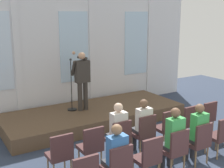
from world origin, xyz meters
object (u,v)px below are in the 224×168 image
object	(u,v)px
mic_stand	(72,99)
chair_r0_c6	(206,116)
chair_r1_c4	(199,141)
audience_r1_c4	(197,130)
chair_r0_c4	(167,126)
chair_r0_c1	(91,145)
chair_r1_c3	(175,148)
chair_r1_c5	(221,134)
chair_r0_c2	(119,138)
audience_r1_c3	(173,136)
speaker	(82,77)
chair_r0_c0	(60,153)
audience_r0_c3	(142,123)
chair_r0_c5	(188,121)
audience_r1_c1	(116,154)
chair_r1_c2	(148,156)
chair_r1_c1	(118,166)
audience_r0_c2	(117,128)
chair_r0_c3	(144,131)

from	to	relation	value
mic_stand	chair_r0_c6	distance (m)	3.85
chair_r1_c4	audience_r1_c4	bearing A→B (deg)	90.00
chair_r0_c4	chair_r0_c6	distance (m)	1.38
mic_stand	audience_r1_c4	xyz separation A→B (m)	(1.29, -3.71, 0.03)
chair_r0_c1	chair_r1_c3	bearing A→B (deg)	-36.65
chair_r0_c4	chair_r1_c5	xyz separation A→B (m)	(0.69, -1.03, 0.00)
chair_r0_c2	audience_r1_c3	bearing A→B (deg)	-53.96
speaker	audience_r1_c3	xyz separation A→B (m)	(0.32, -3.55, -0.64)
speaker	chair_r0_c0	world-z (taller)	speaker
audience_r0_c3	chair_r1_c4	xyz separation A→B (m)	(0.69, -1.11, -0.19)
audience_r0_c3	chair_r1_c4	distance (m)	1.32
audience_r1_c3	chair_r1_c4	bearing A→B (deg)	-6.48
chair_r0_c0	chair_r0_c5	distance (m)	3.45
audience_r1_c1	chair_r0_c1	bearing A→B (deg)	90.00
chair_r0_c1	chair_r0_c5	bearing A→B (deg)	0.00
audience_r1_c4	mic_stand	bearing A→B (deg)	109.11
chair_r0_c2	chair_r1_c2	xyz separation A→B (m)	(0.00, -1.03, 0.00)
chair_r0_c5	chair_r0_c6	size ratio (longest dim) A/B	1.00
chair_r0_c0	chair_r1_c1	distance (m)	1.24
chair_r0_c0	chair_r1_c2	world-z (taller)	same
chair_r0_c6	chair_r1_c2	xyz separation A→B (m)	(-2.76, -1.03, 0.00)
audience_r0_c2	chair_r1_c5	xyz separation A→B (m)	(2.07, -1.11, -0.20)
chair_r0_c2	audience_r0_c2	distance (m)	0.21
audience_r0_c3	chair_r1_c3	size ratio (longest dim) A/B	1.38
chair_r0_c3	chair_r0_c5	xyz separation A→B (m)	(1.38, 0.00, 0.00)
audience_r0_c3	audience_r1_c4	xyz separation A→B (m)	(0.69, -1.03, 0.03)
chair_r0_c2	chair_r0_c5	distance (m)	2.07
audience_r0_c3	audience_r1_c4	world-z (taller)	audience_r1_c4
chair_r0_c0	chair_r0_c1	xyz separation A→B (m)	(0.69, 0.00, 0.00)
audience_r1_c1	chair_r1_c2	xyz separation A→B (m)	(0.69, -0.08, -0.19)
chair_r0_c6	chair_r1_c1	xyz separation A→B (m)	(-3.45, -1.03, 0.00)
chair_r0_c6	chair_r1_c1	size ratio (longest dim) A/B	1.00
chair_r0_c1	chair_r1_c4	bearing A→B (deg)	-26.38
chair_r1_c3	audience_r1_c3	xyz separation A→B (m)	(0.00, 0.08, 0.23)
chair_r0_c2	audience_r1_c4	size ratio (longest dim) A/B	0.70
chair_r1_c2	chair_r1_c4	size ratio (longest dim) A/B	1.00
chair_r0_c6	audience_r1_c4	size ratio (longest dim) A/B	0.70
chair_r0_c4	chair_r0_c6	bearing A→B (deg)	0.00
chair_r0_c2	audience_r1_c3	size ratio (longest dim) A/B	0.68
chair_r0_c3	audience_r1_c1	distance (m)	1.69
chair_r0_c4	audience_r0_c3	bearing A→B (deg)	173.18
chair_r0_c0	audience_r0_c3	xyz separation A→B (m)	(2.07, 0.08, 0.19)
speaker	chair_r0_c6	distance (m)	3.64
chair_r1_c4	audience_r1_c3	bearing A→B (deg)	173.52
audience_r0_c2	audience_r0_c3	distance (m)	0.69
chair_r0_c2	chair_r1_c4	bearing A→B (deg)	-36.65
speaker	chair_r1_c3	xyz separation A→B (m)	(0.32, -3.63, -0.86)
chair_r1_c5	chair_r1_c2	bearing A→B (deg)	180.00
chair_r0_c0	audience_r1_c1	size ratio (longest dim) A/B	0.72
audience_r0_c2	audience_r1_c1	bearing A→B (deg)	-123.92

